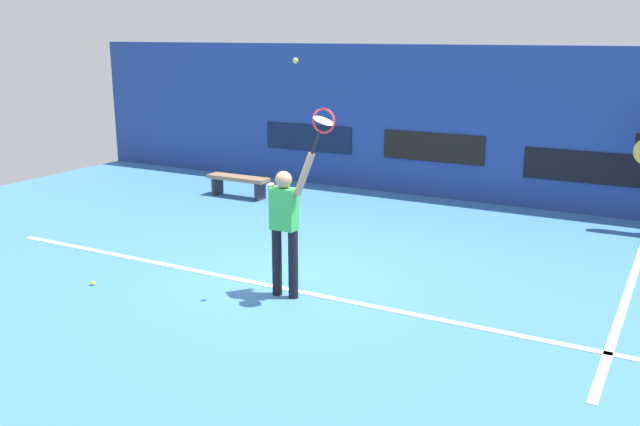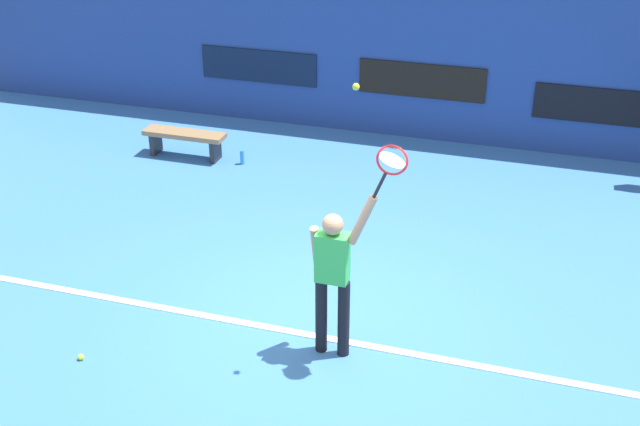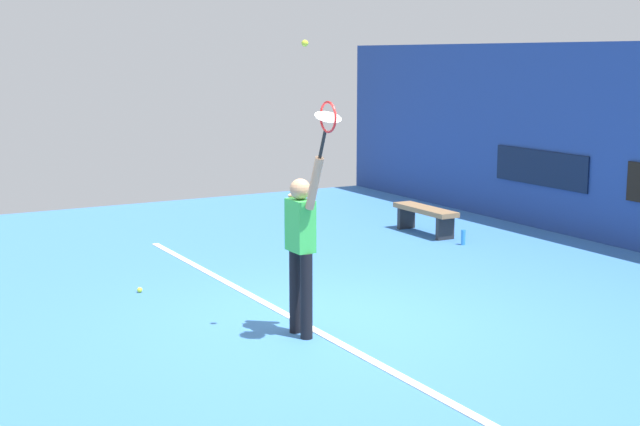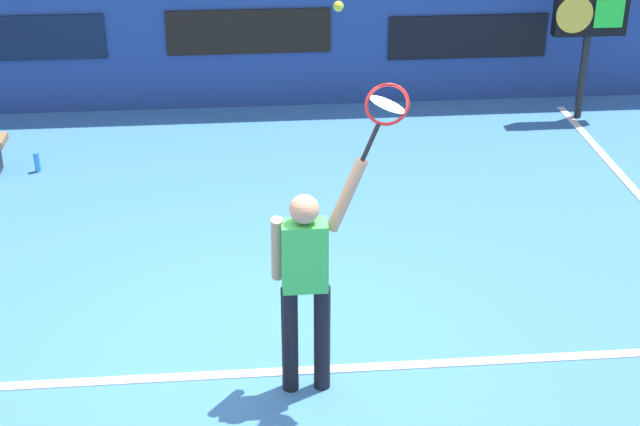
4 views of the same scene
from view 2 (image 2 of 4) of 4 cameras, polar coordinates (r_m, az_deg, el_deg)
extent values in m
plane|color=#3870B2|center=(9.43, 0.02, -7.71)|extent=(18.00, 18.00, 0.00)
cube|color=navy|center=(14.13, 7.40, 11.37)|extent=(18.00, 0.20, 3.16)
cube|color=black|center=(14.17, 7.19, 9.25)|extent=(2.20, 0.03, 0.60)
cube|color=#0C1933|center=(14.95, -4.36, 10.30)|extent=(2.20, 0.03, 0.60)
cube|color=black|center=(14.05, 19.34, 7.12)|extent=(2.20, 0.03, 0.60)
cube|color=white|center=(9.21, -0.51, -8.65)|extent=(10.00, 0.10, 0.01)
cylinder|color=black|center=(8.75, 0.09, -7.19)|extent=(0.13, 0.13, 0.92)
cylinder|color=black|center=(8.69, 1.68, -7.47)|extent=(0.13, 0.13, 0.92)
cube|color=green|center=(8.32, 0.88, -3.16)|extent=(0.34, 0.20, 0.55)
sphere|color=tan|center=(8.13, 0.90, -0.82)|extent=(0.22, 0.22, 0.22)
cylinder|color=tan|center=(8.02, 3.02, -0.50)|extent=(0.30, 0.09, 0.57)
cylinder|color=tan|center=(8.43, -0.27, -2.55)|extent=(0.09, 0.23, 0.58)
cylinder|color=black|center=(7.80, 4.25, 1.99)|extent=(0.14, 0.03, 0.29)
torus|color=red|center=(7.67, 5.11, 3.74)|extent=(0.41, 0.02, 0.41)
cylinder|color=silver|center=(7.67, 5.11, 3.74)|extent=(0.25, 0.27, 0.10)
sphere|color=#CCE033|center=(7.43, 2.55, 8.90)|extent=(0.07, 0.07, 0.07)
cube|color=olive|center=(13.70, -9.55, 5.52)|extent=(1.40, 0.36, 0.08)
cube|color=#262628|center=(14.03, -11.51, 4.88)|extent=(0.08, 0.32, 0.37)
cube|color=#262628|center=(13.56, -7.38, 4.41)|extent=(0.08, 0.32, 0.37)
cylinder|color=#338CD8|center=(13.41, -5.51, 3.94)|extent=(0.07, 0.07, 0.24)
sphere|color=#CCE033|center=(9.22, -16.52, -9.73)|extent=(0.07, 0.07, 0.07)
camera|label=1|loc=(3.32, 94.36, -45.63)|focal=39.08mm
camera|label=3|loc=(7.13, 76.19, -15.69)|focal=50.69mm
camera|label=4|loc=(2.65, -52.03, -0.49)|focal=53.53mm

